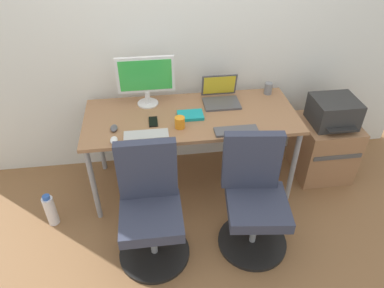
{
  "coord_description": "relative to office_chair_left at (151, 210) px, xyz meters",
  "views": [
    {
      "loc": [
        -0.32,
        -2.48,
        2.33
      ],
      "look_at": [
        0.0,
        -0.05,
        0.49
      ],
      "focal_mm": 33.13,
      "sensor_mm": 36.0,
      "label": 1
    }
  ],
  "objects": [
    {
      "name": "office_chair_left",
      "position": [
        0.0,
        0.0,
        0.0
      ],
      "size": [
        0.54,
        0.54,
        0.94
      ],
      "color": "black",
      "rests_on": "ground"
    },
    {
      "name": "pen_cup",
      "position": [
        1.13,
        0.97,
        0.39
      ],
      "size": [
        0.07,
        0.07,
        0.1
      ],
      "primitive_type": "cylinder",
      "color": "slate",
      "rests_on": "desk"
    },
    {
      "name": "keyboard_by_monitor",
      "position": [
        0.01,
        0.45,
        0.34
      ],
      "size": [
        0.34,
        0.12,
        0.02
      ],
      "primitive_type": "cube",
      "color": "#B7B7B7",
      "rests_on": "desk"
    },
    {
      "name": "notebook",
      "position": [
        0.38,
        0.68,
        0.35
      ],
      "size": [
        0.21,
        0.15,
        0.03
      ],
      "primitive_type": "cube",
      "color": "teal",
      "rests_on": "desk"
    },
    {
      "name": "mouse_by_laptop",
      "position": [
        -0.23,
        0.4,
        0.35
      ],
      "size": [
        0.06,
        0.1,
        0.03
      ],
      "primitive_type": "ellipsoid",
      "color": "silver",
      "rests_on": "desk"
    },
    {
      "name": "printer",
      "position": [
        1.66,
        0.71,
        0.26
      ],
      "size": [
        0.38,
        0.4,
        0.24
      ],
      "color": "#2D2D2D",
      "rests_on": "side_cabinet"
    },
    {
      "name": "coffee_mug",
      "position": [
        0.27,
        0.53,
        0.38
      ],
      "size": [
        0.08,
        0.08,
        0.09
      ],
      "primitive_type": "cylinder",
      "color": "orange",
      "rests_on": "desk"
    },
    {
      "name": "mouse_by_monitor",
      "position": [
        -0.24,
        0.56,
        0.35
      ],
      "size": [
        0.06,
        0.1,
        0.03
      ],
      "primitive_type": "ellipsoid",
      "color": "#515156",
      "rests_on": "desk"
    },
    {
      "name": "desk",
      "position": [
        0.39,
        0.7,
        0.27
      ],
      "size": [
        1.77,
        0.74,
        0.76
      ],
      "color": "#996B47",
      "rests_on": "ground"
    },
    {
      "name": "water_bottle_on_floor",
      "position": [
        -0.83,
        0.36,
        -0.28
      ],
      "size": [
        0.09,
        0.09,
        0.31
      ],
      "color": "white",
      "rests_on": "ground"
    },
    {
      "name": "open_laptop",
      "position": [
        0.67,
        0.89,
        0.39
      ],
      "size": [
        0.31,
        0.27,
        0.22
      ],
      "color": "#4C4C51",
      "rests_on": "desk"
    },
    {
      "name": "desktop_monitor",
      "position": [
        0.04,
        0.93,
        0.59
      ],
      "size": [
        0.48,
        0.18,
        0.43
      ],
      "color": "silver",
      "rests_on": "desk"
    },
    {
      "name": "keyboard_by_laptop",
      "position": [
        0.7,
        0.41,
        0.34
      ],
      "size": [
        0.34,
        0.12,
        0.02
      ],
      "primitive_type": "cube",
      "color": "#515156",
      "rests_on": "desk"
    },
    {
      "name": "phone_near_monitor",
      "position": [
        0.07,
        0.63,
        0.34
      ],
      "size": [
        0.07,
        0.14,
        0.01
      ],
      "primitive_type": "cube",
      "color": "black",
      "rests_on": "desk"
    },
    {
      "name": "ground_plane",
      "position": [
        0.39,
        0.7,
        -0.42
      ],
      "size": [
        5.28,
        5.28,
        0.0
      ],
      "primitive_type": "plane",
      "color": "brown"
    },
    {
      "name": "side_cabinet",
      "position": [
        1.66,
        0.71,
        -0.14
      ],
      "size": [
        0.49,
        0.51,
        0.57
      ],
      "color": "#996B47",
      "rests_on": "ground"
    },
    {
      "name": "office_chair_right",
      "position": [
        0.77,
        -0.0,
        0.0
      ],
      "size": [
        0.54,
        0.54,
        0.94
      ],
      "color": "black",
      "rests_on": "ground"
    },
    {
      "name": "back_wall",
      "position": [
        0.39,
        1.15,
        0.88
      ],
      "size": [
        4.4,
        0.04,
        2.6
      ],
      "primitive_type": "cube",
      "color": "silver",
      "rests_on": "ground"
    }
  ]
}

